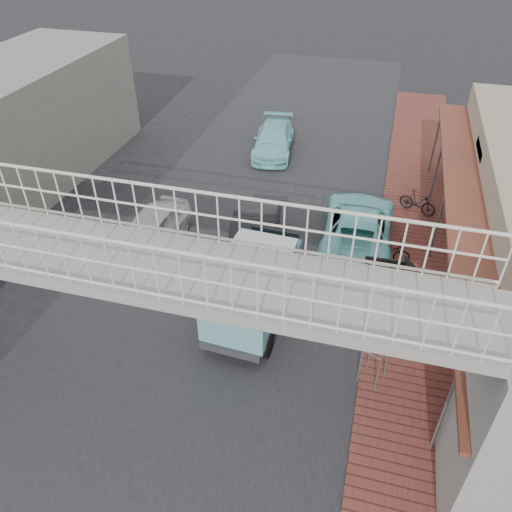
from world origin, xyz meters
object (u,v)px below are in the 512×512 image
Objects in this scene: white_hatchback at (151,231)px; motorcycle_near at (385,251)px; dark_sedan at (254,235)px; street_clock at (384,315)px; motorcycle_far at (418,202)px; angkot_far at (274,140)px; arrow_sign at (410,276)px; angkot_curb at (358,226)px; angkot_van at (253,282)px.

white_hatchback reaches higher than motorcycle_near.
street_clock reaches higher than dark_sedan.
white_hatchback is 8.56m from motorcycle_near.
dark_sedan is 2.86× the size of motorcycle_far.
dark_sedan reaches higher than angkot_far.
motorcycle_near is at bearing -60.32° from angkot_far.
white_hatchback is 9.53m from arrow_sign.
street_clock reaches higher than angkot_curb.
angkot_van is 2.86× the size of motorcycle_far.
arrow_sign is (9.07, -2.40, 1.69)m from white_hatchback.
angkot_van reaches higher than dark_sedan.
angkot_far is at bearing 78.52° from white_hatchback.
angkot_curb is (3.61, 1.58, 0.02)m from dark_sedan.
angkot_curb is (7.37, 2.29, 0.04)m from white_hatchback.
motorcycle_far is at bearing 83.77° from arrow_sign.
white_hatchback is 9.55m from angkot_far.
white_hatchback is at bearing -112.01° from angkot_far.
angkot_curb is at bearing 107.34° from arrow_sign.
white_hatchback is 3.82m from dark_sedan.
angkot_curb is at bearing 166.44° from motorcycle_far.
arrow_sign is (-0.47, -7.38, 1.83)m from motorcycle_far.
angkot_van is 2.58× the size of motorcycle_near.
motorcycle_near is 3.93m from motorcycle_far.
motorcycle_far is at bearing -130.59° from angkot_curb.
motorcycle_far is at bearing -38.15° from angkot_far.
angkot_far is (-4.93, 6.95, -0.10)m from angkot_curb.
street_clock is (8.47, -4.30, 1.80)m from white_hatchback.
motorcycle_far is (1.07, 3.78, 0.01)m from motorcycle_near.
angkot_far is at bearing 137.44° from street_clock.
street_clock is (4.71, -5.00, 1.77)m from dark_sedan.
white_hatchback is 1.45× the size of street_clock.
angkot_van is at bearing 172.50° from motorcycle_far.
motorcycle_near is (3.80, 3.80, -0.81)m from angkot_van.
arrow_sign is (0.60, -3.60, 1.85)m from motorcycle_near.
white_hatchback is 0.93× the size of angkot_far.
dark_sedan is at bearing 21.89° from angkot_curb.
motorcycle_near is (1.10, -1.09, -0.20)m from angkot_curb.
angkot_far is 10.05m from motorcycle_near.
street_clock is at bearing -23.61° from white_hatchback.
angkot_van is at bearing -86.57° from angkot_far.
angkot_van is 4.53m from arrow_sign.
arrow_sign reaches higher than dark_sedan.
street_clock is (3.80, -1.70, 1.15)m from angkot_van.
angkot_far is at bearing 91.78° from dark_sedan.
angkot_curb is at bearing 40.29° from motorcycle_near.
angkot_curb is 1.21× the size of angkot_van.
angkot_curb is at bearing 16.68° from dark_sedan.
motorcycle_near is at bearing 133.58° from angkot_curb.
white_hatchback is 7.72m from angkot_curb.
white_hatchback is 2.68× the size of motorcycle_far.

